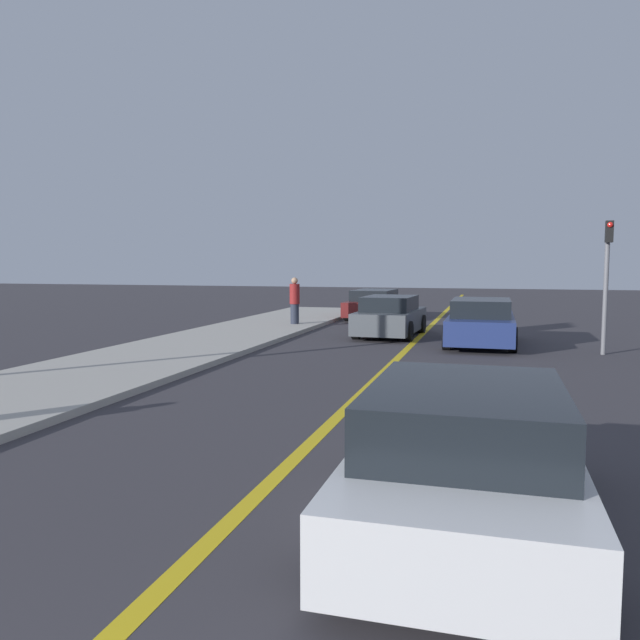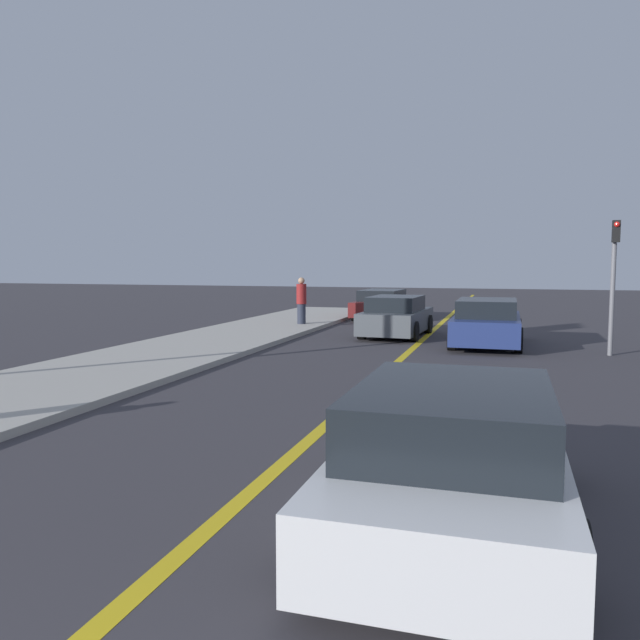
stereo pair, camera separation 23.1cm
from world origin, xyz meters
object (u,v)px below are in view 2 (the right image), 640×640
at_px(car_far_distant, 396,317).
at_px(traffic_light, 614,272).
at_px(car_near_right_lane, 454,458).
at_px(car_parked_left_lot, 383,304).
at_px(pedestrian_mid_group, 301,301).
at_px(car_ahead_center, 487,323).

height_order(car_far_distant, traffic_light, traffic_light).
height_order(car_near_right_lane, traffic_light, traffic_light).
distance_m(car_parked_left_lot, pedestrian_mid_group, 4.95).
bearing_deg(traffic_light, car_near_right_lane, -104.14).
distance_m(car_near_right_lane, car_ahead_center, 12.98).
bearing_deg(car_ahead_center, car_near_right_lane, -89.24).
relative_size(car_near_right_lane, car_far_distant, 1.03).
height_order(car_parked_left_lot, pedestrian_mid_group, pedestrian_mid_group).
xyz_separation_m(car_parked_left_lot, pedestrian_mid_group, (-2.19, -4.43, 0.37)).
height_order(car_ahead_center, car_far_distant, car_ahead_center).
bearing_deg(car_near_right_lane, car_ahead_center, 90.69).
height_order(car_near_right_lane, pedestrian_mid_group, pedestrian_mid_group).
relative_size(car_far_distant, traffic_light, 1.17).
xyz_separation_m(car_ahead_center, pedestrian_mid_group, (-6.75, 3.28, 0.33)).
relative_size(car_near_right_lane, car_ahead_center, 0.94).
bearing_deg(car_near_right_lane, car_parked_left_lot, 102.87).
bearing_deg(car_near_right_lane, traffic_light, 75.90).
bearing_deg(traffic_light, car_ahead_center, 159.63).
distance_m(car_far_distant, car_parked_left_lot, 6.42).
bearing_deg(car_parked_left_lot, pedestrian_mid_group, -114.17).
distance_m(car_near_right_lane, traffic_light, 12.29).
height_order(car_far_distant, pedestrian_mid_group, pedestrian_mid_group).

